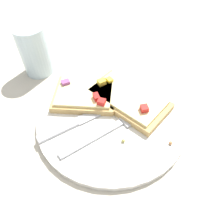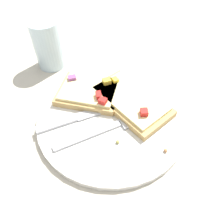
{
  "view_description": "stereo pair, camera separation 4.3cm",
  "coord_description": "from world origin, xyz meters",
  "px_view_note": "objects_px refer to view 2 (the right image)",
  "views": [
    {
      "loc": [
        -0.23,
        -0.15,
        0.35
      ],
      "look_at": [
        0.0,
        0.0,
        0.02
      ],
      "focal_mm": 35.0,
      "sensor_mm": 36.0,
      "label": 1
    },
    {
      "loc": [
        -0.21,
        -0.18,
        0.35
      ],
      "look_at": [
        0.0,
        0.0,
        0.02
      ],
      "focal_mm": 35.0,
      "sensor_mm": 36.0,
      "label": 2
    }
  ],
  "objects_px": {
    "pizza_slice_corner": "(89,91)",
    "drinking_glass": "(48,45)",
    "pizza_slice_main": "(130,101)",
    "fork": "(115,127)",
    "knife": "(81,116)",
    "plate": "(112,117)"
  },
  "relations": [
    {
      "from": "pizza_slice_corner",
      "to": "drinking_glass",
      "type": "relative_size",
      "value": 1.39
    },
    {
      "from": "pizza_slice_main",
      "to": "drinking_glass",
      "type": "height_order",
      "value": "drinking_glass"
    },
    {
      "from": "fork",
      "to": "knife",
      "type": "height_order",
      "value": "knife"
    },
    {
      "from": "pizza_slice_main",
      "to": "plate",
      "type": "bearing_deg",
      "value": -91.32
    },
    {
      "from": "plate",
      "to": "drinking_glass",
      "type": "relative_size",
      "value": 2.59
    },
    {
      "from": "fork",
      "to": "pizza_slice_corner",
      "type": "height_order",
      "value": "pizza_slice_corner"
    },
    {
      "from": "fork",
      "to": "pizza_slice_corner",
      "type": "xyz_separation_m",
      "value": [
        0.03,
        0.1,
        0.01
      ]
    },
    {
      "from": "knife",
      "to": "pizza_slice_corner",
      "type": "xyz_separation_m",
      "value": [
        0.06,
        0.03,
        0.01
      ]
    },
    {
      "from": "knife",
      "to": "pizza_slice_corner",
      "type": "bearing_deg",
      "value": 54.87
    },
    {
      "from": "plate",
      "to": "pizza_slice_main",
      "type": "xyz_separation_m",
      "value": [
        0.05,
        -0.01,
        0.02
      ]
    },
    {
      "from": "knife",
      "to": "pizza_slice_corner",
      "type": "height_order",
      "value": "pizza_slice_corner"
    },
    {
      "from": "fork",
      "to": "pizza_slice_main",
      "type": "relative_size",
      "value": 1.12
    },
    {
      "from": "plate",
      "to": "pizza_slice_main",
      "type": "distance_m",
      "value": 0.05
    },
    {
      "from": "pizza_slice_corner",
      "to": "drinking_glass",
      "type": "distance_m",
      "value": 0.16
    },
    {
      "from": "knife",
      "to": "plate",
      "type": "bearing_deg",
      "value": -19.16
    },
    {
      "from": "pizza_slice_main",
      "to": "drinking_glass",
      "type": "xyz_separation_m",
      "value": [
        -0.01,
        0.24,
        0.04
      ]
    },
    {
      "from": "fork",
      "to": "pizza_slice_corner",
      "type": "bearing_deg",
      "value": 95.41
    },
    {
      "from": "knife",
      "to": "pizza_slice_main",
      "type": "height_order",
      "value": "pizza_slice_main"
    },
    {
      "from": "plate",
      "to": "knife",
      "type": "height_order",
      "value": "knife"
    },
    {
      "from": "knife",
      "to": "fork",
      "type": "bearing_deg",
      "value": -44.97
    },
    {
      "from": "fork",
      "to": "drinking_glass",
      "type": "distance_m",
      "value": 0.27
    },
    {
      "from": "pizza_slice_main",
      "to": "pizza_slice_corner",
      "type": "xyz_separation_m",
      "value": [
        -0.04,
        0.08,
        0.0
      ]
    }
  ]
}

